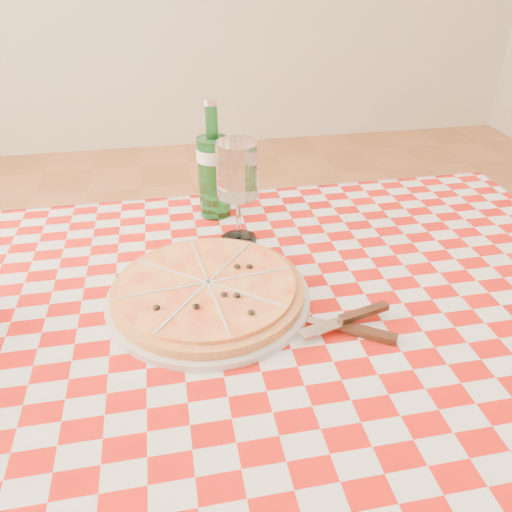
{
  "coord_description": "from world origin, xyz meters",
  "views": [
    {
      "loc": [
        -0.15,
        -0.63,
        1.26
      ],
      "look_at": [
        -0.02,
        0.06,
        0.82
      ],
      "focal_mm": 35.0,
      "sensor_mm": 36.0,
      "label": 1
    }
  ],
  "objects_px": {
    "pizza_plate": "(208,289)",
    "water_bottle": "(213,160)",
    "dining_table": "(274,350)",
    "wine_glass": "(238,194)"
  },
  "relations": [
    {
      "from": "dining_table",
      "to": "wine_glass",
      "type": "xyz_separation_m",
      "value": [
        -0.02,
        0.22,
        0.2
      ]
    },
    {
      "from": "dining_table",
      "to": "pizza_plate",
      "type": "bearing_deg",
      "value": 161.7
    },
    {
      "from": "pizza_plate",
      "to": "water_bottle",
      "type": "distance_m",
      "value": 0.33
    },
    {
      "from": "dining_table",
      "to": "pizza_plate",
      "type": "distance_m",
      "value": 0.16
    },
    {
      "from": "pizza_plate",
      "to": "wine_glass",
      "type": "relative_size",
      "value": 1.67
    },
    {
      "from": "dining_table",
      "to": "pizza_plate",
      "type": "height_order",
      "value": "pizza_plate"
    },
    {
      "from": "wine_glass",
      "to": "pizza_plate",
      "type": "bearing_deg",
      "value": -113.44
    },
    {
      "from": "pizza_plate",
      "to": "water_bottle",
      "type": "relative_size",
      "value": 1.35
    },
    {
      "from": "dining_table",
      "to": "water_bottle",
      "type": "relative_size",
      "value": 4.82
    },
    {
      "from": "dining_table",
      "to": "water_bottle",
      "type": "height_order",
      "value": "water_bottle"
    }
  ]
}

